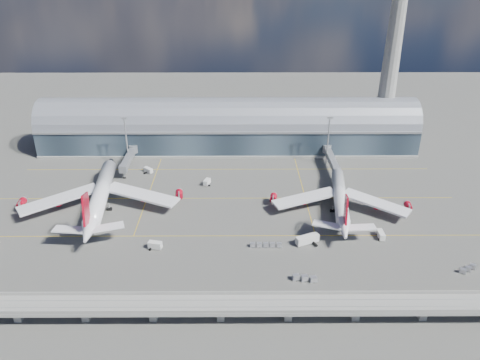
{
  "coord_description": "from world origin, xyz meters",
  "views": [
    {
      "loc": [
        5.18,
        -161.02,
        99.62
      ],
      "look_at": [
        6.05,
        10.0,
        14.0
      ],
      "focal_mm": 35.0,
      "sensor_mm": 36.0,
      "label": 1
    }
  ],
  "objects_px": {
    "control_tower": "(393,51)",
    "airliner_right": "(340,199)",
    "floodlight_mast_left": "(127,140)",
    "service_truck_4": "(207,182)",
    "service_truck_3": "(381,235)",
    "cargo_train_2": "(468,269)",
    "service_truck_1": "(155,245)",
    "service_truck_2": "(307,239)",
    "airliner_left": "(100,196)",
    "cargo_train_1": "(266,245)",
    "service_truck_5": "(148,170)",
    "floodlight_mast_right": "(328,140)",
    "cargo_train_0": "(305,278)"
  },
  "relations": [
    {
      "from": "service_truck_2",
      "to": "service_truck_1",
      "type": "bearing_deg",
      "value": 69.1
    },
    {
      "from": "service_truck_3",
      "to": "cargo_train_2",
      "type": "distance_m",
      "value": 31.76
    },
    {
      "from": "floodlight_mast_right",
      "to": "airliner_left",
      "type": "xyz_separation_m",
      "value": [
        -102.5,
        -43.83,
        -7.34
      ]
    },
    {
      "from": "control_tower",
      "to": "airliner_right",
      "type": "distance_m",
      "value": 94.5
    },
    {
      "from": "control_tower",
      "to": "service_truck_1",
      "type": "xyz_separation_m",
      "value": [
        -110.29,
        -101.28,
        -50.2
      ]
    },
    {
      "from": "service_truck_1",
      "to": "service_truck_2",
      "type": "bearing_deg",
      "value": -74.55
    },
    {
      "from": "floodlight_mast_right",
      "to": "airliner_left",
      "type": "relative_size",
      "value": 0.36
    },
    {
      "from": "airliner_right",
      "to": "floodlight_mast_right",
      "type": "bearing_deg",
      "value": 95.34
    },
    {
      "from": "cargo_train_0",
      "to": "cargo_train_1",
      "type": "relative_size",
      "value": 0.72
    },
    {
      "from": "airliner_left",
      "to": "cargo_train_2",
      "type": "xyz_separation_m",
      "value": [
        136.37,
        -43.24,
        -5.44
      ]
    },
    {
      "from": "service_truck_3",
      "to": "cargo_train_0",
      "type": "bearing_deg",
      "value": -142.88
    },
    {
      "from": "service_truck_5",
      "to": "service_truck_3",
      "type": "bearing_deg",
      "value": -78.03
    },
    {
      "from": "airliner_left",
      "to": "cargo_train_1",
      "type": "relative_size",
      "value": 6.02
    },
    {
      "from": "service_truck_5",
      "to": "cargo_train_2",
      "type": "distance_m",
      "value": 145.68
    },
    {
      "from": "control_tower",
      "to": "floodlight_mast_left",
      "type": "xyz_separation_m",
      "value": [
        -135.0,
        -28.0,
        -38.0
      ]
    },
    {
      "from": "service_truck_3",
      "to": "cargo_train_0",
      "type": "relative_size",
      "value": 0.63
    },
    {
      "from": "airliner_right",
      "to": "service_truck_3",
      "type": "height_order",
      "value": "airliner_right"
    },
    {
      "from": "service_truck_2",
      "to": "cargo_train_0",
      "type": "relative_size",
      "value": 1.08
    },
    {
      "from": "service_truck_2",
      "to": "service_truck_3",
      "type": "distance_m",
      "value": 28.74
    },
    {
      "from": "service_truck_3",
      "to": "cargo_train_1",
      "type": "bearing_deg",
      "value": -173.5
    },
    {
      "from": "floodlight_mast_left",
      "to": "service_truck_4",
      "type": "bearing_deg",
      "value": -28.21
    },
    {
      "from": "floodlight_mast_right",
      "to": "cargo_train_0",
      "type": "xyz_separation_m",
      "value": [
        -22.71,
        -91.99,
        -12.65
      ]
    },
    {
      "from": "service_truck_1",
      "to": "service_truck_3",
      "type": "relative_size",
      "value": 0.97
    },
    {
      "from": "control_tower",
      "to": "cargo_train_2",
      "type": "height_order",
      "value": "control_tower"
    },
    {
      "from": "airliner_right",
      "to": "service_truck_3",
      "type": "bearing_deg",
      "value": -53.29
    },
    {
      "from": "cargo_train_1",
      "to": "cargo_train_2",
      "type": "xyz_separation_m",
      "value": [
        68.37,
        -14.62,
        0.02
      ]
    },
    {
      "from": "airliner_left",
      "to": "service_truck_4",
      "type": "height_order",
      "value": "airliner_left"
    },
    {
      "from": "cargo_train_2",
      "to": "service_truck_2",
      "type": "bearing_deg",
      "value": 100.83
    },
    {
      "from": "cargo_train_2",
      "to": "airliner_right",
      "type": "bearing_deg",
      "value": 69.38
    },
    {
      "from": "control_tower",
      "to": "service_truck_5",
      "type": "height_order",
      "value": "control_tower"
    },
    {
      "from": "control_tower",
      "to": "cargo_train_2",
      "type": "distance_m",
      "value": 125.78
    },
    {
      "from": "floodlight_mast_right",
      "to": "service_truck_3",
      "type": "xyz_separation_m",
      "value": [
        9.58,
        -66.61,
        -12.3
      ]
    },
    {
      "from": "airliner_right",
      "to": "service_truck_4",
      "type": "height_order",
      "value": "airliner_right"
    },
    {
      "from": "service_truck_1",
      "to": "cargo_train_2",
      "type": "relative_size",
      "value": 0.74
    },
    {
      "from": "service_truck_3",
      "to": "service_truck_5",
      "type": "distance_m",
      "value": 114.27
    },
    {
      "from": "service_truck_2",
      "to": "service_truck_4",
      "type": "bearing_deg",
      "value": 15.77
    },
    {
      "from": "airliner_right",
      "to": "service_truck_4",
      "type": "relative_size",
      "value": 12.4
    },
    {
      "from": "service_truck_2",
      "to": "service_truck_5",
      "type": "distance_m",
      "value": 93.17
    },
    {
      "from": "floodlight_mast_left",
      "to": "airliner_left",
      "type": "xyz_separation_m",
      "value": [
        -2.5,
        -43.83,
        -7.34
      ]
    },
    {
      "from": "service_truck_1",
      "to": "cargo_train_2",
      "type": "distance_m",
      "value": 110.03
    },
    {
      "from": "service_truck_2",
      "to": "airliner_left",
      "type": "bearing_deg",
      "value": 48.43
    },
    {
      "from": "service_truck_3",
      "to": "cargo_train_2",
      "type": "height_order",
      "value": "service_truck_3"
    },
    {
      "from": "floodlight_mast_right",
      "to": "airliner_right",
      "type": "bearing_deg",
      "value": -92.6
    },
    {
      "from": "floodlight_mast_left",
      "to": "service_truck_5",
      "type": "distance_m",
      "value": 18.72
    },
    {
      "from": "cargo_train_2",
      "to": "control_tower",
      "type": "bearing_deg",
      "value": 28.04
    },
    {
      "from": "airliner_right",
      "to": "cargo_train_1",
      "type": "height_order",
      "value": "airliner_right"
    },
    {
      "from": "airliner_right",
      "to": "airliner_left",
      "type": "bearing_deg",
      "value": -172.96
    },
    {
      "from": "service_truck_5",
      "to": "cargo_train_1",
      "type": "height_order",
      "value": "service_truck_5"
    },
    {
      "from": "service_truck_2",
      "to": "control_tower",
      "type": "bearing_deg",
      "value": -52.89
    },
    {
      "from": "airliner_left",
      "to": "airliner_right",
      "type": "relative_size",
      "value": 1.17
    }
  ]
}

